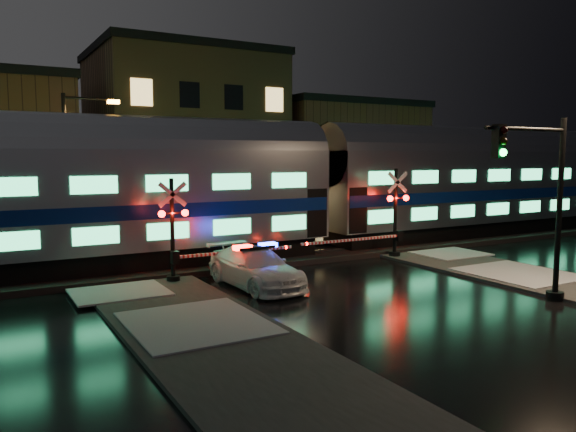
{
  "coord_description": "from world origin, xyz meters",
  "views": [
    {
      "loc": [
        -11.59,
        -16.97,
        4.58
      ],
      "look_at": [
        -0.55,
        2.5,
        2.2
      ],
      "focal_mm": 35.0,
      "sensor_mm": 36.0,
      "label": 1
    }
  ],
  "objects_px": {
    "police_car": "(256,267)",
    "crossing_signal_left": "(183,240)",
    "crossing_signal_right": "(390,222)",
    "streetlight": "(72,165)",
    "traffic_light": "(542,206)"
  },
  "relations": [
    {
      "from": "police_car",
      "to": "crossing_signal_left",
      "type": "relative_size",
      "value": 0.89
    },
    {
      "from": "crossing_signal_right",
      "to": "crossing_signal_left",
      "type": "relative_size",
      "value": 1.06
    },
    {
      "from": "crossing_signal_left",
      "to": "streetlight",
      "type": "height_order",
      "value": "streetlight"
    },
    {
      "from": "police_car",
      "to": "traffic_light",
      "type": "distance_m",
      "value": 9.52
    },
    {
      "from": "crossing_signal_right",
      "to": "crossing_signal_left",
      "type": "distance_m",
      "value": 9.57
    },
    {
      "from": "crossing_signal_left",
      "to": "police_car",
      "type": "bearing_deg",
      "value": -41.78
    },
    {
      "from": "crossing_signal_right",
      "to": "streetlight",
      "type": "bearing_deg",
      "value": 151.33
    },
    {
      "from": "traffic_light",
      "to": "crossing_signal_right",
      "type": "bearing_deg",
      "value": 72.91
    },
    {
      "from": "crossing_signal_left",
      "to": "traffic_light",
      "type": "bearing_deg",
      "value": -43.93
    },
    {
      "from": "crossing_signal_left",
      "to": "traffic_light",
      "type": "xyz_separation_m",
      "value": [
        8.58,
        -8.27,
        1.5
      ]
    },
    {
      "from": "police_car",
      "to": "crossing_signal_right",
      "type": "height_order",
      "value": "crossing_signal_right"
    },
    {
      "from": "police_car",
      "to": "streetlight",
      "type": "xyz_separation_m",
      "value": [
        -4.68,
        8.5,
        3.51
      ]
    },
    {
      "from": "police_car",
      "to": "crossing_signal_right",
      "type": "distance_m",
      "value": 7.84
    },
    {
      "from": "police_car",
      "to": "crossing_signal_left",
      "type": "distance_m",
      "value": 2.84
    },
    {
      "from": "crossing_signal_right",
      "to": "police_car",
      "type": "bearing_deg",
      "value": -166.57
    }
  ]
}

